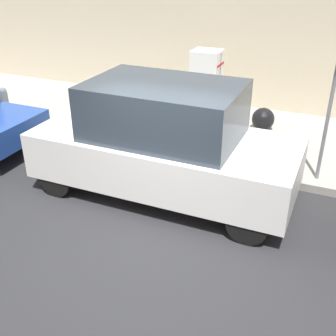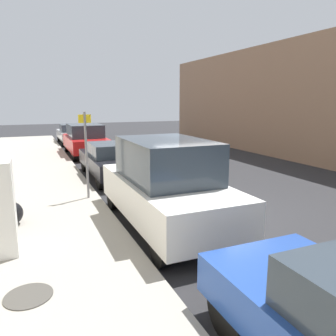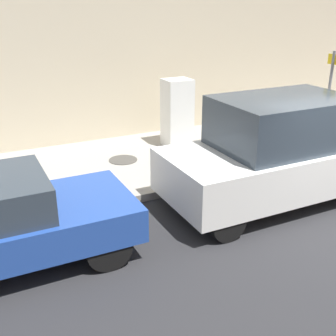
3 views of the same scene
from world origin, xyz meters
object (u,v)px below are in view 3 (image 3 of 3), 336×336
at_px(discarded_refrigerator, 177,113).
at_px(parked_van_white, 281,151).
at_px(street_sign_post, 328,98).
at_px(trash_bag, 228,129).
at_px(parked_hatchback_blue, 4,222).

distance_m(discarded_refrigerator, parked_van_white, 3.63).
relative_size(discarded_refrigerator, parked_van_white, 0.37).
distance_m(street_sign_post, parked_van_white, 3.04).
distance_m(trash_bag, parked_van_white, 3.70).
bearing_deg(parked_van_white, trash_bag, 162.42).
relative_size(discarded_refrigerator, parked_hatchback_blue, 0.46).
bearing_deg(trash_bag, street_sign_post, 36.68).
height_order(street_sign_post, parked_van_white, street_sign_post).
bearing_deg(street_sign_post, trash_bag, -143.32).
distance_m(parked_hatchback_blue, parked_van_white, 5.24).
bearing_deg(street_sign_post, parked_hatchback_blue, -79.69).
distance_m(discarded_refrigerator, parked_hatchback_blue, 6.00).
bearing_deg(parked_hatchback_blue, discarded_refrigerator, 126.95).
height_order(discarded_refrigerator, street_sign_post, street_sign_post).
bearing_deg(parked_hatchback_blue, trash_bag, 118.76).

